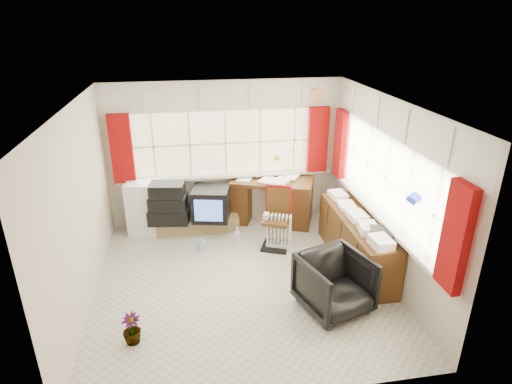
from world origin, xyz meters
TOP-DOWN VIEW (x-y plane):
  - ground at (0.00, 0.00)m, footprint 4.00×4.00m
  - room_walls at (0.00, 0.00)m, footprint 4.00×4.00m
  - window_back at (0.00, 1.94)m, footprint 3.70×0.12m
  - window_right at (1.94, 0.00)m, footprint 0.12×3.70m
  - curtains at (0.92, 0.93)m, footprint 3.83×3.83m
  - overhead_cabinets at (0.98, 0.98)m, footprint 3.98×3.98m
  - desk at (0.78, 1.80)m, footprint 1.55×1.15m
  - desk_lamp at (1.16, 2.04)m, footprint 0.18×0.16m
  - task_chair at (0.69, 0.96)m, footprint 0.55×0.56m
  - office_chair at (1.07, -0.76)m, footprint 1.01×1.02m
  - radiator at (0.70, 0.84)m, footprint 0.42×0.30m
  - credenza at (1.73, 0.20)m, footprint 0.50×2.00m
  - file_tray at (1.80, -0.40)m, footprint 0.34×0.40m
  - tv_bench at (-0.55, 1.72)m, footprint 1.40×0.50m
  - crt_tv at (-0.31, 1.58)m, footprint 0.71×0.67m
  - hifi_stack at (-1.02, 1.57)m, footprint 0.71×0.51m
  - mini_fridge at (-1.41, 1.80)m, footprint 0.64×0.65m
  - spray_bottle_a at (0.06, 1.08)m, footprint 0.12×0.12m
  - spray_bottle_b at (-0.51, 0.99)m, footprint 0.12×0.12m
  - flower_vase at (-1.40, -0.98)m, footprint 0.25×0.25m

SIDE VIEW (x-z plane):
  - ground at x=0.00m, z-range 0.00..0.00m
  - spray_bottle_b at x=-0.51m, z-range 0.00..0.20m
  - tv_bench at x=-0.55m, z-range 0.00..0.25m
  - spray_bottle_a at x=0.06m, z-range 0.00..0.30m
  - flower_vase at x=-1.40m, z-range 0.00..0.38m
  - radiator at x=0.70m, z-range -0.05..0.53m
  - office_chair at x=1.07m, z-range 0.00..0.74m
  - credenza at x=1.73m, z-range -0.03..0.82m
  - desk at x=0.78m, z-range 0.03..0.87m
  - mini_fridge at x=-1.41m, z-range 0.00..0.92m
  - crt_tv at x=-0.31m, z-range 0.25..0.80m
  - task_chair at x=0.69m, z-range 0.03..1.02m
  - hifi_stack at x=-1.02m, z-range 0.23..0.92m
  - file_tray at x=1.80m, z-range 0.75..0.86m
  - window_back at x=0.00m, z-range -0.85..2.75m
  - window_right at x=1.94m, z-range -0.85..2.75m
  - desk_lamp at x=1.16m, z-range 0.89..1.34m
  - curtains at x=0.92m, z-range 0.88..2.03m
  - room_walls at x=0.00m, z-range -0.50..3.50m
  - overhead_cabinets at x=0.98m, z-range 2.01..2.49m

